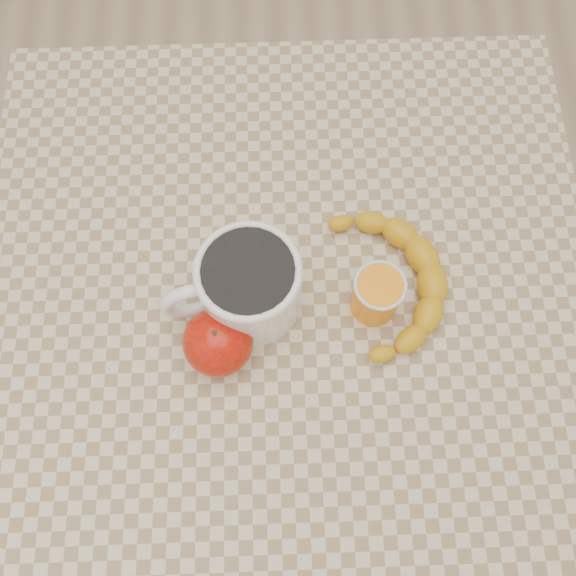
{
  "coord_description": "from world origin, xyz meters",
  "views": [
    {
      "loc": [
        -0.01,
        -0.27,
        1.53
      ],
      "look_at": [
        0.0,
        0.0,
        0.77
      ],
      "focal_mm": 40.0,
      "sensor_mm": 36.0,
      "label": 1
    }
  ],
  "objects_px": {
    "coffee_mug": "(247,285)",
    "orange_juice_glass": "(377,295)",
    "table": "(288,313)",
    "banana": "(390,282)",
    "apple": "(218,342)"
  },
  "relations": [
    {
      "from": "apple",
      "to": "orange_juice_glass",
      "type": "bearing_deg",
      "value": 15.45
    },
    {
      "from": "coffee_mug",
      "to": "apple",
      "type": "xyz_separation_m",
      "value": [
        -0.04,
        -0.06,
        -0.02
      ]
    },
    {
      "from": "coffee_mug",
      "to": "banana",
      "type": "height_order",
      "value": "coffee_mug"
    },
    {
      "from": "table",
      "to": "coffee_mug",
      "type": "xyz_separation_m",
      "value": [
        -0.05,
        -0.01,
        0.14
      ]
    },
    {
      "from": "apple",
      "to": "banana",
      "type": "xyz_separation_m",
      "value": [
        0.22,
        0.08,
        -0.02
      ]
    },
    {
      "from": "table",
      "to": "apple",
      "type": "distance_m",
      "value": 0.17
    },
    {
      "from": "table",
      "to": "coffee_mug",
      "type": "relative_size",
      "value": 4.31
    },
    {
      "from": "table",
      "to": "orange_juice_glass",
      "type": "bearing_deg",
      "value": -9.82
    },
    {
      "from": "orange_juice_glass",
      "to": "apple",
      "type": "bearing_deg",
      "value": -164.55
    },
    {
      "from": "orange_juice_glass",
      "to": "banana",
      "type": "distance_m",
      "value": 0.04
    },
    {
      "from": "coffee_mug",
      "to": "orange_juice_glass",
      "type": "bearing_deg",
      "value": -3.86
    },
    {
      "from": "orange_juice_glass",
      "to": "banana",
      "type": "relative_size",
      "value": 0.3
    },
    {
      "from": "table",
      "to": "banana",
      "type": "relative_size",
      "value": 3.2
    },
    {
      "from": "coffee_mug",
      "to": "banana",
      "type": "xyz_separation_m",
      "value": [
        0.18,
        0.01,
        -0.04
      ]
    },
    {
      "from": "table",
      "to": "coffee_mug",
      "type": "height_order",
      "value": "coffee_mug"
    }
  ]
}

